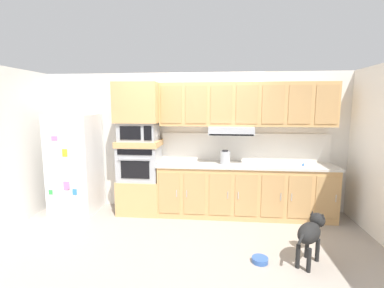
{
  "coord_description": "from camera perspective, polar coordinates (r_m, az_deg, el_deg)",
  "views": [
    {
      "loc": [
        0.49,
        -3.95,
        1.91
      ],
      "look_at": [
        0.08,
        0.16,
        1.33
      ],
      "focal_mm": 25.73,
      "sensor_mm": 36.0,
      "label": 1
    }
  ],
  "objects": [
    {
      "name": "screwdriver",
      "position": [
        4.97,
        22.15,
        -3.99
      ],
      "size": [
        0.16,
        0.15,
        0.03
      ],
      "color": "blue",
      "rests_on": "countertop_slab"
    },
    {
      "name": "built_in_oven",
      "position": [
        5.0,
        -10.74,
        -3.84
      ],
      "size": [
        0.7,
        0.62,
        0.6
      ],
      "color": "#A8AAAF",
      "rests_on": "oven_base_cabinet"
    },
    {
      "name": "microwave",
      "position": [
        4.92,
        -10.91,
        2.55
      ],
      "size": [
        0.64,
        0.54,
        0.32
      ],
      "color": "#A8AAAF",
      "rests_on": "appliance_mid_shelf"
    },
    {
      "name": "appliance_mid_shelf",
      "position": [
        4.95,
        -10.84,
        0.13
      ],
      "size": [
        0.74,
        0.62,
        0.1
      ],
      "primitive_type": "cube",
      "color": "tan",
      "rests_on": "built_in_oven"
    },
    {
      "name": "lower_cabinet_run",
      "position": [
        4.94,
        10.8,
        -9.51
      ],
      "size": [
        2.97,
        0.63,
        0.88
      ],
      "color": "tan",
      "rests_on": "ground"
    },
    {
      "name": "dog_food_bowl",
      "position": [
        3.76,
        13.9,
        -22.27
      ],
      "size": [
        0.2,
        0.2,
        0.06
      ],
      "color": "#3359A5",
      "rests_on": "ground"
    },
    {
      "name": "ground_plane",
      "position": [
        4.41,
        -1.25,
        -17.7
      ],
      "size": [
        9.6,
        9.6,
        0.0
      ],
      "primitive_type": "plane",
      "color": "#9E9389"
    },
    {
      "name": "refrigerator",
      "position": [
        5.4,
        -23.04,
        -3.7
      ],
      "size": [
        0.76,
        0.73,
        1.76
      ],
      "color": "white",
      "rests_on": "ground"
    },
    {
      "name": "back_kitchen_wall",
      "position": [
        5.13,
        0.21,
        0.54
      ],
      "size": [
        6.2,
        0.12,
        2.5
      ],
      "primitive_type": "cube",
      "color": "silver",
      "rests_on": "ground"
    },
    {
      "name": "oven_base_cabinet",
      "position": [
        5.16,
        -10.56,
        -10.37
      ],
      "size": [
        0.74,
        0.62,
        0.6
      ],
      "primitive_type": "cube",
      "color": "tan",
      "rests_on": "ground"
    },
    {
      "name": "electric_kettle",
      "position": [
        4.73,
        6.87,
        -2.79
      ],
      "size": [
        0.17,
        0.17,
        0.24
      ],
      "color": "#A8AAAF",
      "rests_on": "countertop_slab"
    },
    {
      "name": "backsplash_panel",
      "position": [
        5.06,
        10.73,
        -0.61
      ],
      "size": [
        3.01,
        0.02,
        0.5
      ],
      "primitive_type": "cube",
      "color": "white",
      "rests_on": "countertop_slab"
    },
    {
      "name": "countertop_slab",
      "position": [
        4.83,
        10.94,
        -4.28
      ],
      "size": [
        3.01,
        0.64,
        0.04
      ],
      "primitive_type": "cube",
      "color": "beige",
      "rests_on": "lower_cabinet_run"
    },
    {
      "name": "appliance_upper_cabinet",
      "position": [
        4.9,
        -11.05,
        8.38
      ],
      "size": [
        0.74,
        0.62,
        0.68
      ],
      "primitive_type": "cube",
      "color": "tan",
      "rests_on": "microwave"
    },
    {
      "name": "dog",
      "position": [
        3.78,
        23.41,
        -16.35
      ],
      "size": [
        0.51,
        0.66,
        0.58
      ],
      "rotation": [
        0.0,
        0.0,
        0.95
      ],
      "color": "black",
      "rests_on": "ground"
    },
    {
      "name": "side_panel_left",
      "position": [
        5.18,
        -33.75,
        -0.72
      ],
      "size": [
        0.12,
        7.1,
        2.5
      ],
      "primitive_type": "cube",
      "color": "silver",
      "rests_on": "ground"
    },
    {
      "name": "upper_cabinet_with_hood",
      "position": [
        4.84,
        10.93,
        7.7
      ],
      "size": [
        2.97,
        0.48,
        0.88
      ],
      "color": "tan",
      "rests_on": "backsplash_panel"
    }
  ]
}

